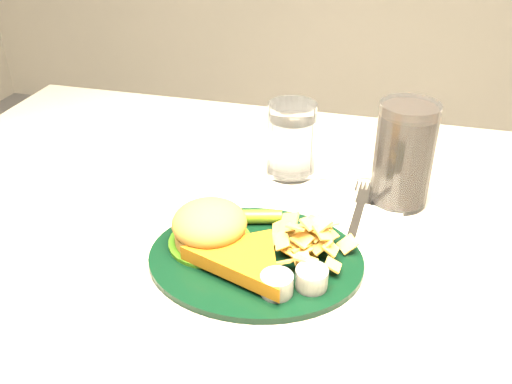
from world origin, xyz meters
TOP-DOWN VIEW (x-y plane):
  - dinner_plate at (0.00, -0.09)m, footprint 0.29×0.25m
  - water_glass at (-0.00, 0.14)m, footprint 0.09×0.09m
  - cola_glass at (0.17, 0.10)m, footprint 0.10×0.10m
  - fork_napkin at (0.11, 0.01)m, footprint 0.14×0.18m
  - wrapped_straw at (0.03, 0.13)m, footprint 0.23×0.13m

SIDE VIEW (x-z plane):
  - wrapped_straw at x=0.03m, z-range 0.75..0.76m
  - fork_napkin at x=0.11m, z-range 0.75..0.76m
  - dinner_plate at x=0.00m, z-range 0.75..0.81m
  - water_glass at x=0.00m, z-range 0.75..0.87m
  - cola_glass at x=0.17m, z-range 0.75..0.90m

